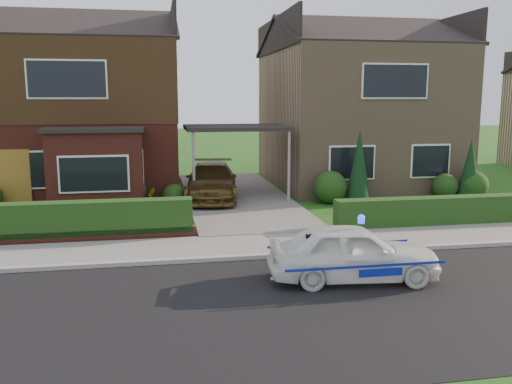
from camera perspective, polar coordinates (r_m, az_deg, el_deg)
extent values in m
plane|color=#154D14|center=(10.33, 7.07, -11.71)|extent=(120.00, 120.00, 0.00)
cube|color=black|center=(10.33, 7.07, -11.71)|extent=(60.00, 6.00, 0.02)
cube|color=#9E9993|center=(13.10, 3.05, -6.69)|extent=(60.00, 0.16, 0.12)
cube|color=slate|center=(14.08, 2.06, -5.53)|extent=(60.00, 2.00, 0.10)
cube|color=#666059|center=(20.70, -2.07, -0.51)|extent=(3.80, 12.00, 0.12)
cube|color=maroon|center=(23.34, -17.58, 7.24)|extent=(7.20, 8.00, 5.80)
cube|color=white|center=(19.78, -23.31, 2.13)|extent=(1.80, 0.08, 1.30)
cube|color=white|center=(19.32, -14.12, 2.47)|extent=(1.60, 0.08, 1.30)
cube|color=white|center=(19.35, -19.27, 11.14)|extent=(2.60, 0.08, 1.30)
cube|color=black|center=(23.33, -17.77, 10.79)|extent=(7.26, 8.06, 2.90)
cube|color=maroon|center=(18.72, -16.44, 1.98)|extent=(3.00, 1.40, 2.70)
cube|color=black|center=(18.59, -16.65, 6.32)|extent=(3.20, 1.60, 0.14)
cube|color=#917359|center=(24.77, 10.36, 7.66)|extent=(7.20, 8.00, 5.80)
cube|color=white|center=(20.57, 10.05, 3.05)|extent=(1.80, 0.08, 1.30)
cube|color=white|center=(21.88, 17.86, 3.13)|extent=(1.60, 0.08, 1.30)
cube|color=white|center=(21.05, 14.42, 11.23)|extent=(2.60, 0.08, 1.30)
cube|color=black|center=(20.39, -2.11, 6.81)|extent=(3.80, 3.00, 0.14)
cylinder|color=gray|center=(18.95, -6.57, 2.41)|extent=(0.10, 0.10, 2.70)
cylinder|color=gray|center=(19.47, 3.47, 2.66)|extent=(0.10, 0.10, 2.70)
cube|color=maroon|center=(15.16, -21.00, -4.57)|extent=(7.70, 0.25, 0.36)
cube|color=black|center=(15.35, -20.86, -5.08)|extent=(7.50, 0.55, 0.90)
cube|color=black|center=(17.36, 20.19, -3.35)|extent=(7.50, 0.55, 0.80)
sphere|color=black|center=(18.74, -13.49, -0.01)|extent=(1.32, 1.32, 1.32)
sphere|color=black|center=(19.06, -8.61, -0.42)|extent=(0.84, 0.84, 0.84)
sphere|color=black|center=(19.80, 7.81, 0.51)|extent=(1.20, 1.20, 1.20)
sphere|color=black|center=(21.78, 19.29, 0.58)|extent=(0.96, 0.96, 0.96)
sphere|color=black|center=(22.03, 21.95, 0.67)|extent=(1.08, 1.08, 1.08)
cone|color=black|center=(19.85, 10.78, 2.50)|extent=(0.90, 0.90, 2.60)
cone|color=black|center=(21.85, 21.60, 2.11)|extent=(0.90, 0.90, 2.20)
imported|color=white|center=(11.53, 10.15, -6.33)|extent=(1.79, 3.66, 1.20)
sphere|color=#193FF2|center=(11.43, 11.09, -2.99)|extent=(0.17, 0.17, 0.17)
cube|color=navy|center=(10.91, 11.47, -7.59)|extent=(3.25, 0.02, 0.05)
cube|color=navy|center=(12.19, 8.97, -5.64)|extent=(3.25, 0.02, 0.05)
ellipsoid|color=black|center=(11.07, 5.56, -5.54)|extent=(0.22, 0.17, 0.21)
sphere|color=white|center=(11.02, 5.72, -5.67)|extent=(0.11, 0.11, 0.11)
sphere|color=black|center=(11.02, 5.70, -4.86)|extent=(0.13, 0.13, 0.13)
cone|color=black|center=(11.00, 5.46, -4.53)|extent=(0.04, 0.04, 0.05)
cone|color=black|center=(11.02, 5.91, -4.51)|extent=(0.04, 0.04, 0.05)
imported|color=brown|center=(19.96, -4.70, 1.14)|extent=(2.35, 4.66, 1.30)
imported|color=gray|center=(18.46, -11.17, -0.86)|extent=(0.57, 0.54, 0.82)
imported|color=gray|center=(18.02, -8.81, -1.30)|extent=(0.44, 0.44, 0.67)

